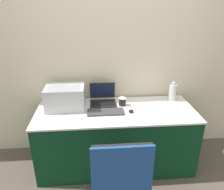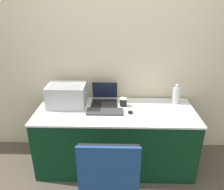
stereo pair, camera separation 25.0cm
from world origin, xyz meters
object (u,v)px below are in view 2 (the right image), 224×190
Objects in this scene: laptop_left at (104,98)px; coffee_cup at (123,102)px; external_keyboard at (105,112)px; mouse at (130,112)px; chair at (109,174)px; printer at (67,95)px; metal_pitcher at (176,94)px.

laptop_left reaches higher than coffee_cup.
mouse is (0.29, -0.02, 0.01)m from external_keyboard.
external_keyboard is at bearing 95.69° from chair.
laptop_left is 0.28m from external_keyboard.
laptop_left reaches higher than chair.
coffee_cup is at bearing 0.97° from printer.
metal_pitcher is at bearing 9.06° from coffee_cup.
chair is at bearing -105.45° from mouse.
external_keyboard is 7.23× the size of mouse.
printer is at bearing 159.85° from external_keyboard.
external_keyboard is 0.81m from chair.
coffee_cup is 1.00m from chair.
chair is (0.10, -1.06, -0.23)m from laptop_left.
chair is (0.08, -0.79, -0.19)m from external_keyboard.
printer is 0.51m from external_keyboard.
coffee_cup is 0.22m from mouse.
chair is (0.54, -0.96, -0.33)m from printer.
coffee_cup is at bearing 40.28° from external_keyboard.
printer is 0.79m from mouse.
coffee_cup is at bearing 110.10° from mouse.
coffee_cup is 0.11× the size of chair.
chair is (-0.21, -0.76, -0.20)m from mouse.
mouse is (0.07, -0.20, -0.03)m from coffee_cup.
laptop_left is 0.34× the size of chair.
chair reaches higher than mouse.
metal_pitcher is (0.58, 0.31, 0.10)m from mouse.
printer reaches higher than external_keyboard.
chair is at bearing -60.39° from printer.
chair is (-0.79, -1.07, -0.30)m from metal_pitcher.
printer is at bearing 165.73° from mouse.
metal_pitcher is 1.37m from chair.
metal_pitcher is 0.27× the size of chair.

